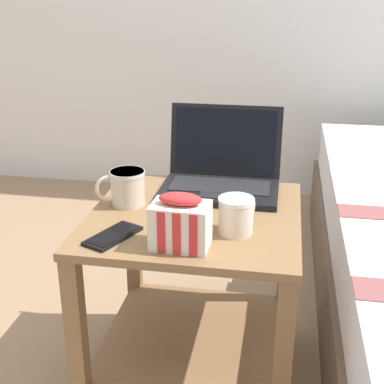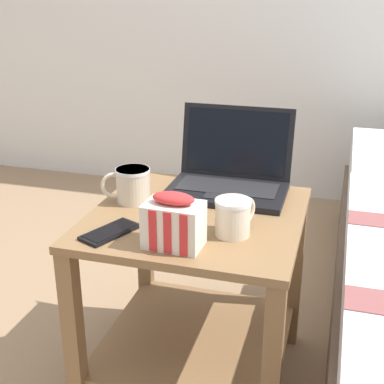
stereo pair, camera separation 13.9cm
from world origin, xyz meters
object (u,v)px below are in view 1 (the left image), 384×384
mug_front_right (127,186)px  snack_bag (182,223)px  mug_front_left (237,213)px  cell_phone (113,236)px  laptop (221,174)px

mug_front_right → snack_bag: 0.31m
mug_front_right → mug_front_left: bearing=-21.7°
cell_phone → mug_front_left: bearing=15.8°
laptop → snack_bag: bearing=-96.2°
laptop → snack_bag: (-0.04, -0.40, 0.01)m
mug_front_left → mug_front_right: (-0.32, 0.13, 0.00)m
laptop → mug_front_left: bearing=-75.7°
mug_front_right → cell_phone: size_ratio=0.81×
laptop → mug_front_right: 0.30m
snack_bag → cell_phone: (-0.18, 0.02, -0.06)m
laptop → mug_front_left: size_ratio=2.83×
mug_front_right → cell_phone: 0.22m
mug_front_left → laptop: bearing=104.3°
mug_front_left → cell_phone: 0.31m
mug_front_left → snack_bag: size_ratio=0.88×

